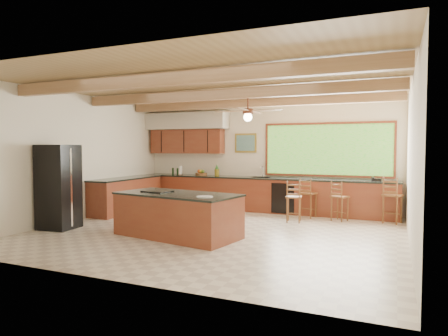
% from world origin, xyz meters
% --- Properties ---
extents(ground, '(7.20, 7.20, 0.00)m').
position_xyz_m(ground, '(0.00, 0.00, 0.00)').
color(ground, beige).
rests_on(ground, ground).
extents(room_shell, '(7.27, 6.54, 3.02)m').
position_xyz_m(room_shell, '(-0.17, 0.65, 2.21)').
color(room_shell, white).
rests_on(room_shell, ground).
extents(counter_run, '(7.12, 3.10, 1.25)m').
position_xyz_m(counter_run, '(-0.82, 2.52, 0.46)').
color(counter_run, brown).
rests_on(counter_run, ground).
extents(island, '(2.58, 1.54, 0.86)m').
position_xyz_m(island, '(-0.52, -0.67, 0.42)').
color(island, brown).
rests_on(island, ground).
extents(refrigerator, '(0.76, 0.74, 1.79)m').
position_xyz_m(refrigerator, '(-3.22, -1.01, 0.89)').
color(refrigerator, black).
rests_on(refrigerator, ground).
extents(bar_stool_a, '(0.43, 0.43, 0.99)m').
position_xyz_m(bar_stool_a, '(1.38, 2.40, 0.58)').
color(bar_stool_a, brown).
rests_on(bar_stool_a, ground).
extents(bar_stool_b, '(0.40, 0.40, 0.97)m').
position_xyz_m(bar_stool_b, '(1.20, 1.63, 0.57)').
color(bar_stool_b, brown).
rests_on(bar_stool_b, ground).
extents(bar_stool_c, '(0.44, 0.45, 0.94)m').
position_xyz_m(bar_stool_c, '(2.16, 2.22, 0.56)').
color(bar_stool_c, brown).
rests_on(bar_stool_c, ground).
extents(bar_stool_d, '(0.48, 0.48, 1.06)m').
position_xyz_m(bar_stool_d, '(3.30, 2.39, 0.63)').
color(bar_stool_d, brown).
rests_on(bar_stool_d, ground).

